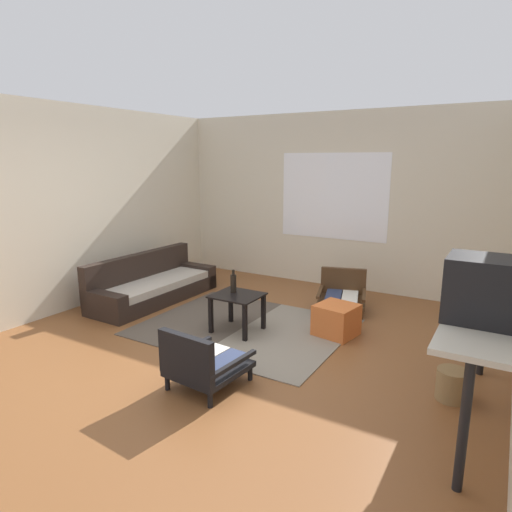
% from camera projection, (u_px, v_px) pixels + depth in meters
% --- Properties ---
extents(ground_plane, '(7.80, 7.80, 0.00)m').
position_uv_depth(ground_plane, '(224.00, 354.00, 4.58)').
color(ground_plane, brown).
extents(far_wall_with_window, '(5.60, 0.13, 2.70)m').
position_uv_depth(far_wall_with_window, '(334.00, 201.00, 6.86)').
color(far_wall_with_window, beige).
rests_on(far_wall_with_window, ground).
extents(side_wall_left, '(0.12, 6.60, 2.70)m').
position_uv_depth(side_wall_left, '(72.00, 208.00, 5.86)').
color(side_wall_left, beige).
rests_on(side_wall_left, ground).
extents(area_rug, '(2.36, 1.94, 0.01)m').
position_uv_depth(area_rug, '(245.00, 327.00, 5.30)').
color(area_rug, '#4C4238').
rests_on(area_rug, ground).
extents(couch, '(0.73, 1.99, 0.66)m').
position_uv_depth(couch, '(152.00, 286.00, 6.31)').
color(couch, black).
rests_on(couch, ground).
extents(coffee_table, '(0.55, 0.50, 0.45)m').
position_uv_depth(coffee_table, '(237.00, 303.00, 5.11)').
color(coffee_table, black).
rests_on(coffee_table, ground).
extents(armchair_by_window, '(0.76, 0.77, 0.53)m').
position_uv_depth(armchair_by_window, '(342.00, 293.00, 5.89)').
color(armchair_by_window, '#472D19').
rests_on(armchair_by_window, ground).
extents(armchair_striped_foreground, '(0.63, 0.69, 0.57)m').
position_uv_depth(armchair_striped_foreground, '(203.00, 363.00, 3.83)').
color(armchair_striped_foreground, black).
rests_on(armchair_striped_foreground, ground).
extents(ottoman_orange, '(0.49, 0.49, 0.36)m').
position_uv_depth(ottoman_orange, '(336.00, 320.00, 5.04)').
color(ottoman_orange, '#D1662D').
rests_on(ottoman_orange, ground).
extents(console_shelf, '(0.46, 1.85, 0.90)m').
position_uv_depth(console_shelf, '(482.00, 321.00, 3.25)').
color(console_shelf, beige).
rests_on(console_shelf, ground).
extents(crt_television, '(0.48, 0.42, 0.44)m').
position_uv_depth(crt_television, '(484.00, 289.00, 2.96)').
color(crt_television, black).
rests_on(crt_television, console_shelf).
extents(clay_vase, '(0.21, 0.21, 0.28)m').
position_uv_depth(clay_vase, '(488.00, 283.00, 3.54)').
color(clay_vase, '#935B38').
rests_on(clay_vase, console_shelf).
extents(glass_bottle, '(0.07, 0.07, 0.27)m').
position_uv_depth(glass_bottle, '(233.00, 283.00, 5.15)').
color(glass_bottle, black).
rests_on(glass_bottle, coffee_table).
extents(wicker_basket, '(0.26, 0.26, 0.27)m').
position_uv_depth(wicker_basket, '(452.00, 385.00, 3.69)').
color(wicker_basket, olive).
rests_on(wicker_basket, ground).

